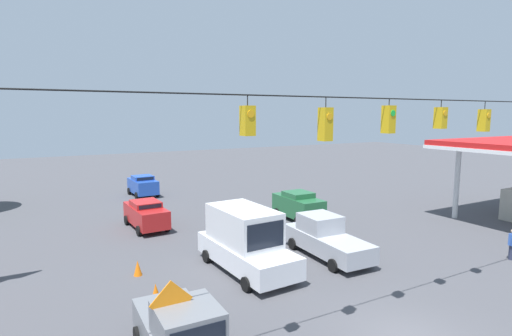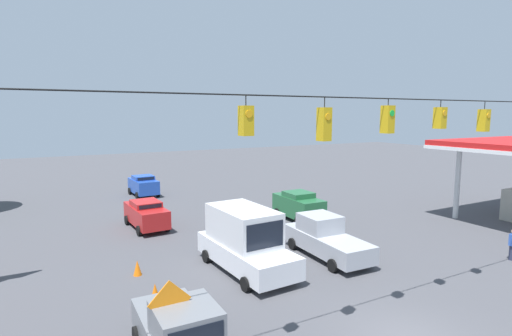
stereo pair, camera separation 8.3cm
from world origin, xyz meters
TOP-DOWN VIEW (x-y plane):
  - overhead_signal_span at (0.02, -1.36)m, footprint 23.28×0.38m
  - sedan_green_oncoming_far at (-5.61, -14.50)m, footprint 2.11×4.21m
  - box_truck_white_withflow_mid at (1.90, -8.19)m, footprint 2.85×6.21m
  - sedan_blue_withflow_deep at (2.05, -28.31)m, footprint 2.26×3.90m
  - sedan_red_withflow_far at (4.36, -17.61)m, footprint 2.21×4.60m
  - pickup_truck_silver_crossing_near at (-2.68, -7.79)m, footprint 2.34×5.62m
  - traffic_cone_nearest at (6.65, -3.92)m, footprint 0.39×0.39m
  - traffic_cone_second at (6.56, -7.03)m, footprint 0.39×0.39m
  - traffic_cone_third at (6.62, -9.95)m, footprint 0.39×0.39m
  - work_zone_sign at (7.33, -2.22)m, footprint 1.27×0.06m
  - pedestrian at (-10.76, -2.68)m, footprint 0.40×0.28m

SIDE VIEW (x-z plane):
  - traffic_cone_nearest at x=6.65m, z-range 0.00..0.72m
  - traffic_cone_second at x=6.56m, z-range 0.00..0.72m
  - traffic_cone_third at x=6.62m, z-range 0.00..0.72m
  - pedestrian at x=-10.76m, z-range 0.00..1.62m
  - sedan_red_withflow_far at x=4.36m, z-range 0.04..1.87m
  - sedan_blue_withflow_deep at x=2.05m, z-range 0.04..1.91m
  - pickup_truck_silver_crossing_near at x=-2.68m, z-range -0.08..2.04m
  - sedan_green_oncoming_far at x=-5.61m, z-range 0.04..2.05m
  - box_truck_white_withflow_mid at x=1.90m, z-range -0.03..2.98m
  - work_zone_sign at x=7.33m, z-range 0.57..3.41m
  - overhead_signal_span at x=0.02m, z-range 1.31..10.00m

